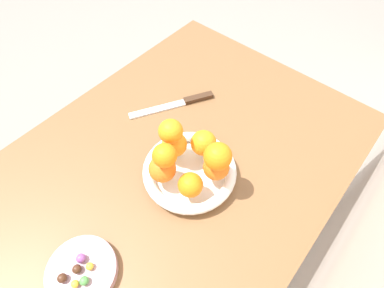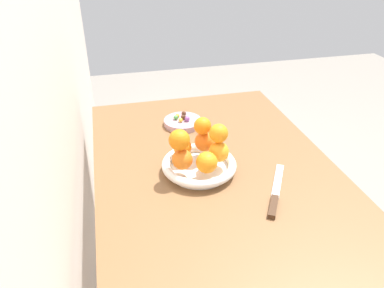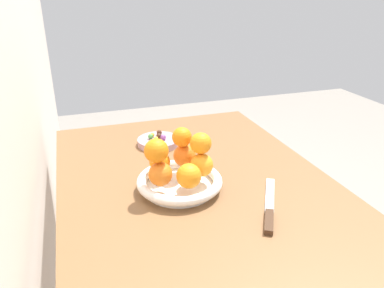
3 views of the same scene
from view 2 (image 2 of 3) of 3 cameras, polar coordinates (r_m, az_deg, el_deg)
name	(u,v)px [view 2 (image 2 of 3)]	position (r m, az deg, el deg)	size (l,w,h in m)	color
wall_back	(30,6)	(0.98, -23.46, 18.75)	(4.00, 0.05, 2.50)	beige
dining_table	(214,187)	(1.26, 3.40, -6.63)	(1.10, 0.76, 0.74)	brown
fruit_bowl	(199,166)	(1.16, 1.08, -3.34)	(0.23, 0.23, 0.04)	white
candy_dish	(183,122)	(1.44, -1.42, 3.33)	(0.14, 0.14, 0.02)	#B28C99
orange_0	(182,159)	(1.10, -1.49, -2.37)	(0.06, 0.06, 0.06)	orange
orange_1	(207,162)	(1.09, 2.26, -2.83)	(0.06, 0.06, 0.06)	orange
orange_2	(218,152)	(1.14, 4.05, -1.21)	(0.06, 0.06, 0.06)	orange
orange_3	(205,141)	(1.19, 1.93, 0.39)	(0.06, 0.06, 0.06)	orange
orange_4	(182,147)	(1.17, -1.47, -0.46)	(0.06, 0.06, 0.06)	orange
orange_5	(220,133)	(1.12, 4.25, 1.66)	(0.06, 0.06, 0.06)	orange
orange_6	(179,140)	(1.08, -1.95, 0.63)	(0.06, 0.06, 0.06)	orange
orange_7	(203,126)	(1.16, 1.62, 2.78)	(0.05, 0.05, 0.05)	orange
candy_ball_0	(176,117)	(1.44, -2.49, 4.06)	(0.02, 0.02, 0.02)	#4C9947
candy_ball_1	(187,119)	(1.42, -0.74, 3.86)	(0.02, 0.02, 0.02)	#8C4C99
candy_ball_2	(184,114)	(1.46, -1.25, 4.66)	(0.02, 0.02, 0.02)	#472819
candy_ball_3	(181,120)	(1.42, -1.74, 3.65)	(0.02, 0.02, 0.02)	gold
candy_ball_4	(183,117)	(1.44, -1.32, 4.12)	(0.02, 0.02, 0.02)	#472819
candy_ball_5	(177,116)	(1.45, -2.23, 4.33)	(0.02, 0.02, 0.02)	gold
knife	(275,194)	(1.11, 12.61, -7.40)	(0.24, 0.15, 0.01)	#3F2819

